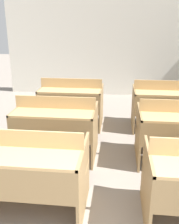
# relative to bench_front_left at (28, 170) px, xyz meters

# --- Properties ---
(wall_back) EXTENTS (6.18, 0.06, 3.17)m
(wall_back) POSITION_rel_bench_front_left_xyz_m (0.97, 4.79, 1.11)
(wall_back) COLOR white
(wall_back) RESTS_ON ground_plane
(bench_front_left) EXTENTS (1.13, 0.80, 0.91)m
(bench_front_left) POSITION_rel_bench_front_left_xyz_m (0.00, 0.00, 0.00)
(bench_front_left) COLOR #96784E
(bench_front_left) RESTS_ON ground_plane
(bench_second_left) EXTENTS (1.13, 0.80, 0.91)m
(bench_second_left) POSITION_rel_bench_front_left_xyz_m (0.00, 1.20, 0.00)
(bench_second_left) COLOR olive
(bench_second_left) RESTS_ON ground_plane
(bench_third_left) EXTENTS (1.13, 0.80, 0.91)m
(bench_third_left) POSITION_rel_bench_front_left_xyz_m (0.01, 2.42, 0.00)
(bench_third_left) COLOR #94764C
(bench_third_left) RESTS_ON ground_plane
(bench_third_right) EXTENTS (1.13, 0.80, 0.91)m
(bench_third_right) POSITION_rel_bench_front_left_xyz_m (1.71, 2.43, 0.00)
(bench_third_right) COLOR olive
(bench_third_right) RESTS_ON ground_plane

